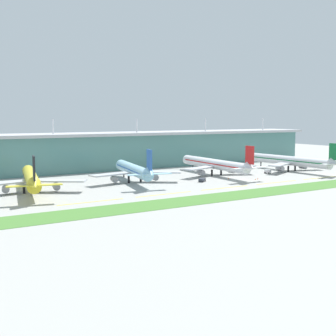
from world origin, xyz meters
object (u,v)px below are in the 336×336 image
at_px(airliner_farthest, 290,161).
at_px(airliner_far_middle, 215,164).
at_px(airliner_near_middle, 134,170).
at_px(safety_cone_left_wingtip, 255,179).
at_px(baggage_cart, 268,171).
at_px(safety_cone_right_wingtip, 258,179).
at_px(airliner_nearest, 31,178).
at_px(pushback_tug, 202,180).
at_px(safety_cone_nose_front, 228,178).

bearing_deg(airliner_farthest, airliner_far_middle, 170.96).
distance_m(airliner_near_middle, airliner_farthest, 106.15).
xyz_separation_m(airliner_far_middle, safety_cone_left_wingtip, (6.84, -26.69, -6.11)).
relative_size(baggage_cart, safety_cone_right_wingtip, 5.66).
relative_size(airliner_farthest, safety_cone_right_wingtip, 103.00).
relative_size(airliner_near_middle, safety_cone_right_wingtip, 87.76).
xyz_separation_m(airliner_nearest, airliner_far_middle, (106.97, 4.64, 0.01)).
relative_size(airliner_nearest, safety_cone_left_wingtip, 94.90).
xyz_separation_m(airliner_far_middle, baggage_cart, (31.59, -10.40, -5.19)).
relative_size(pushback_tug, baggage_cart, 1.26).
distance_m(airliner_near_middle, safety_cone_left_wingtip, 65.82).
xyz_separation_m(pushback_tug, safety_cone_nose_front, (19.09, 1.84, -0.75)).
xyz_separation_m(airliner_far_middle, pushback_tug, (-22.20, -17.86, -5.36)).
bearing_deg(airliner_near_middle, safety_cone_right_wingtip, -21.87).
distance_m(safety_cone_left_wingtip, safety_cone_right_wingtip, 2.48).
bearing_deg(safety_cone_right_wingtip, safety_cone_nose_front, 141.05).
distance_m(airliner_near_middle, safety_cone_right_wingtip, 67.73).
xyz_separation_m(airliner_nearest, airliner_near_middle, (53.58, 3.79, -0.01)).
bearing_deg(pushback_tug, baggage_cart, 7.89).
height_order(airliner_farthest, baggage_cart, airliner_farthest).
height_order(airliner_far_middle, safety_cone_left_wingtip, airliner_far_middle).
height_order(baggage_cart, safety_cone_right_wingtip, baggage_cart).
distance_m(airliner_farthest, safety_cone_right_wingtip, 47.14).
xyz_separation_m(airliner_farthest, baggage_cart, (-20.90, -2.05, -5.19)).
distance_m(airliner_nearest, baggage_cart, 138.78).
bearing_deg(pushback_tug, safety_cone_right_wingtip, -14.49).
bearing_deg(airliner_near_middle, baggage_cart, -6.41).
xyz_separation_m(baggage_cart, safety_cone_left_wingtip, (-24.76, -16.29, -0.91)).
relative_size(pushback_tug, safety_cone_nose_front, 7.15).
relative_size(baggage_cart, safety_cone_nose_front, 5.66).
xyz_separation_m(airliner_near_middle, airliner_far_middle, (53.39, 0.85, 0.01)).
bearing_deg(safety_cone_left_wingtip, airliner_near_middle, 156.77).
xyz_separation_m(airliner_near_middle, pushback_tug, (31.19, -17.01, -5.35)).
bearing_deg(safety_cone_right_wingtip, airliner_near_middle, 158.13).
height_order(airliner_nearest, safety_cone_left_wingtip, airliner_nearest).
bearing_deg(baggage_cart, airliner_far_middle, 161.78).
height_order(airliner_nearest, pushback_tug, airliner_nearest).
xyz_separation_m(airliner_far_middle, safety_cone_right_wingtip, (9.21, -25.98, -6.11)).
height_order(airliner_nearest, airliner_far_middle, same).
distance_m(airliner_nearest, airliner_far_middle, 107.07).
distance_m(airliner_far_middle, pushback_tug, 28.99).
bearing_deg(airliner_nearest, airliner_far_middle, 2.48).
height_order(airliner_nearest, safety_cone_nose_front, airliner_nearest).
xyz_separation_m(airliner_farthest, safety_cone_nose_front, (-55.61, -7.67, -6.11)).
relative_size(airliner_near_middle, safety_cone_left_wingtip, 87.76).
bearing_deg(safety_cone_right_wingtip, airliner_farthest, 22.16).
bearing_deg(safety_cone_right_wingtip, pushback_tug, 165.51).
bearing_deg(airliner_near_middle, airliner_far_middle, 0.91).
bearing_deg(airliner_far_middle, airliner_nearest, -177.52).
bearing_deg(airliner_far_middle, baggage_cart, -18.22).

